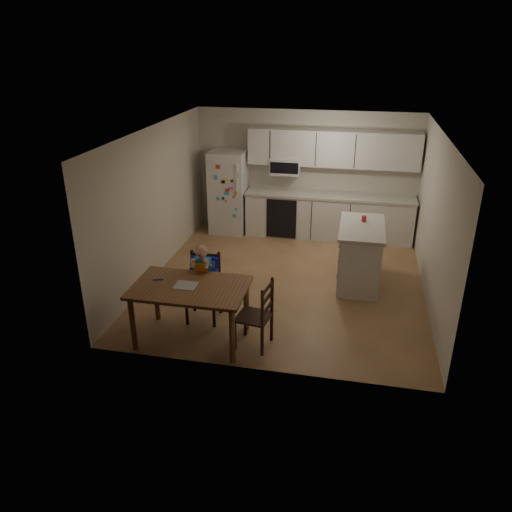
{
  "coord_description": "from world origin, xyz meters",
  "views": [
    {
      "loc": [
        1.05,
        -7.51,
        3.8
      ],
      "look_at": [
        -0.23,
        -1.4,
        1.05
      ],
      "focal_mm": 35.0,
      "sensor_mm": 36.0,
      "label": 1
    }
  ],
  "objects_px": {
    "red_cup": "(364,219)",
    "chair_booster": "(203,274)",
    "refrigerator": "(229,192)",
    "chair_side": "(260,311)",
    "dining_table": "(190,293)",
    "kitchen_island": "(360,254)"
  },
  "relations": [
    {
      "from": "refrigerator",
      "to": "dining_table",
      "type": "height_order",
      "value": "refrigerator"
    },
    {
      "from": "red_cup",
      "to": "kitchen_island",
      "type": "bearing_deg",
      "value": -94.9
    },
    {
      "from": "refrigerator",
      "to": "red_cup",
      "type": "bearing_deg",
      "value": -31.74
    },
    {
      "from": "refrigerator",
      "to": "chair_side",
      "type": "bearing_deg",
      "value": -70.04
    },
    {
      "from": "dining_table",
      "to": "chair_booster",
      "type": "distance_m",
      "value": 0.59
    },
    {
      "from": "chair_booster",
      "to": "chair_side",
      "type": "xyz_separation_m",
      "value": [
        0.95,
        -0.58,
        -0.17
      ]
    },
    {
      "from": "dining_table",
      "to": "chair_side",
      "type": "xyz_separation_m",
      "value": [
        0.94,
        0.01,
        -0.16
      ]
    },
    {
      "from": "refrigerator",
      "to": "chair_booster",
      "type": "relative_size",
      "value": 1.45
    },
    {
      "from": "refrigerator",
      "to": "kitchen_island",
      "type": "height_order",
      "value": "refrigerator"
    },
    {
      "from": "refrigerator",
      "to": "chair_side",
      "type": "xyz_separation_m",
      "value": [
        1.5,
        -4.14,
        -0.31
      ]
    },
    {
      "from": "red_cup",
      "to": "chair_booster",
      "type": "distance_m",
      "value": 2.9
    },
    {
      "from": "red_cup",
      "to": "dining_table",
      "type": "distance_m",
      "value": 3.31
    },
    {
      "from": "refrigerator",
      "to": "chair_booster",
      "type": "distance_m",
      "value": 3.61
    },
    {
      "from": "dining_table",
      "to": "chair_side",
      "type": "bearing_deg",
      "value": 0.38
    },
    {
      "from": "kitchen_island",
      "to": "chair_side",
      "type": "bearing_deg",
      "value": -119.22
    },
    {
      "from": "red_cup",
      "to": "chair_booster",
      "type": "height_order",
      "value": "chair_booster"
    },
    {
      "from": "kitchen_island",
      "to": "chair_booster",
      "type": "bearing_deg",
      "value": -143.33
    },
    {
      "from": "red_cup",
      "to": "chair_booster",
      "type": "bearing_deg",
      "value": -139.87
    },
    {
      "from": "refrigerator",
      "to": "kitchen_island",
      "type": "xyz_separation_m",
      "value": [
        2.74,
        -1.94,
        -0.34
      ]
    },
    {
      "from": "chair_side",
      "to": "chair_booster",
      "type": "bearing_deg",
      "value": -113.18
    },
    {
      "from": "refrigerator",
      "to": "dining_table",
      "type": "xyz_separation_m",
      "value": [
        0.56,
        -4.15,
        -0.15
      ]
    },
    {
      "from": "kitchen_island",
      "to": "red_cup",
      "type": "distance_m",
      "value": 0.6
    }
  ]
}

